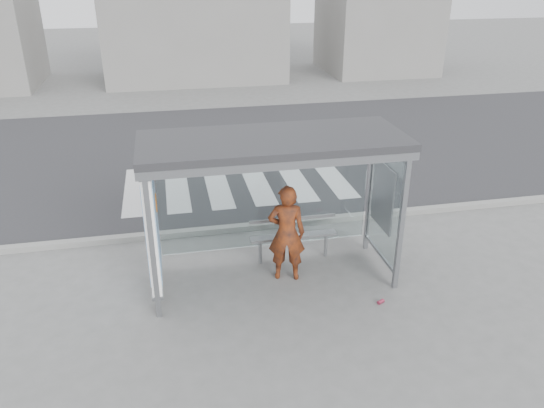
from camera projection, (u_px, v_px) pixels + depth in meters
The scene contains 9 objects.
ground at pixel (273, 278), 9.43m from camera, with size 80.00×80.00×0.00m, color slate.
road at pixel (225, 151), 15.65m from camera, with size 30.00×10.00×0.01m, color #2E2E31.
curb at pixel (254, 226), 11.14m from camera, with size 30.00×0.18×0.12m, color gray.
crosswalk at pixel (237, 183), 13.43m from camera, with size 5.55×3.00×0.00m.
bus_shelter at pixel (250, 175), 8.58m from camera, with size 4.25×1.65×2.62m.
building_center at pixel (193, 23), 24.37m from camera, with size 8.00×5.00×5.00m, color gray.
person at pixel (287, 233), 9.10m from camera, with size 0.65×0.42×1.77m, color orange.
bench at pixel (293, 235), 9.83m from camera, with size 1.63×0.21×0.84m.
soda_can at pixel (381, 302), 8.73m from camera, with size 0.07×0.07×0.12m, color #C93B5B.
Camera 1 is at (-1.64, -7.83, 5.17)m, focal length 35.00 mm.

